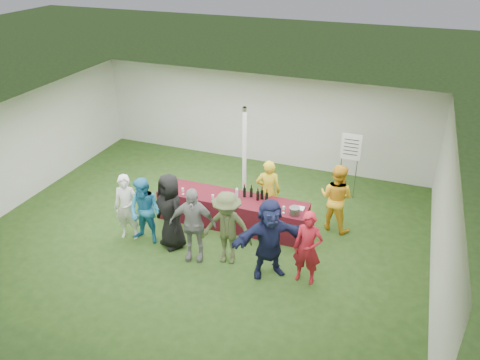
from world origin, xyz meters
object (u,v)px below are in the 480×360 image
at_px(wine_list_sign, 350,152).
at_px(dump_bucket, 294,211).
at_px(customer_1, 145,211).
at_px(customer_6, 308,248).
at_px(staff_back, 336,198).
at_px(customer_3, 193,224).
at_px(customer_2, 171,211).
at_px(customer_5, 269,238).
at_px(customer_4, 227,228).
at_px(customer_0, 127,207).
at_px(staff_pourer, 268,191).
at_px(serving_table, 232,211).

bearing_deg(wine_list_sign, dump_bucket, -107.26).
relative_size(customer_1, customer_6, 1.00).
bearing_deg(staff_back, dump_bucket, 65.62).
bearing_deg(customer_6, customer_1, -179.11).
xyz_separation_m(staff_back, customer_3, (-2.61, -2.20, 0.02)).
distance_m(customer_1, customer_2, 0.61).
distance_m(customer_5, customer_6, 0.77).
xyz_separation_m(customer_3, customer_4, (0.73, 0.14, -0.01)).
distance_m(customer_2, customer_3, 0.70).
xyz_separation_m(customer_0, customer_1, (0.47, -0.01, 0.00)).
xyz_separation_m(customer_5, customer_6, (0.77, 0.06, -0.08)).
xyz_separation_m(staff_back, customer_2, (-3.26, -1.94, 0.05)).
bearing_deg(wine_list_sign, customer_5, -104.60).
relative_size(dump_bucket, staff_pourer, 0.15).
bearing_deg(customer_4, customer_3, -176.03).
distance_m(staff_pourer, customer_3, 2.21).
distance_m(serving_table, wine_list_sign, 3.41).
height_order(staff_back, customer_2, customer_2).
distance_m(dump_bucket, customer_1, 3.29).
xyz_separation_m(dump_bucket, customer_5, (-0.19, -1.22, 0.03)).
bearing_deg(customer_4, staff_back, 40.98).
bearing_deg(wine_list_sign, staff_back, -91.09).
relative_size(customer_2, customer_3, 1.03).
bearing_deg(staff_pourer, customer_6, 111.35).
height_order(customer_3, customer_5, customer_5).
bearing_deg(customer_2, customer_3, 11.16).
height_order(serving_table, staff_pourer, staff_pourer).
bearing_deg(customer_1, serving_table, 42.34).
bearing_deg(serving_table, staff_back, 17.08).
xyz_separation_m(wine_list_sign, customer_5, (-0.97, -3.74, -0.45)).
xyz_separation_m(staff_back, customer_4, (-1.88, -2.06, 0.01)).
bearing_deg(customer_2, customer_4, 27.59).
height_order(customer_2, customer_6, customer_2).
distance_m(staff_pourer, customer_4, 1.85).
xyz_separation_m(staff_pourer, customer_1, (-2.29, -1.77, -0.02)).
relative_size(staff_back, customer_4, 0.99).
height_order(staff_back, customer_6, staff_back).
relative_size(dump_bucket, customer_4, 0.14).
height_order(wine_list_sign, customer_1, wine_list_sign).
relative_size(customer_1, customer_5, 0.91).
bearing_deg(serving_table, customer_5, -46.55).
bearing_deg(customer_0, customer_6, -15.60).
distance_m(dump_bucket, customer_4, 1.60).
distance_m(customer_0, customer_1, 0.47).
xyz_separation_m(customer_3, customer_6, (2.43, 0.11, -0.06)).
relative_size(dump_bucket, customer_2, 0.13).
relative_size(serving_table, staff_pourer, 2.22).
bearing_deg(staff_pourer, customer_0, 16.96).
bearing_deg(staff_pourer, wine_list_sign, -146.82).
bearing_deg(customer_4, wine_list_sign, 55.73).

